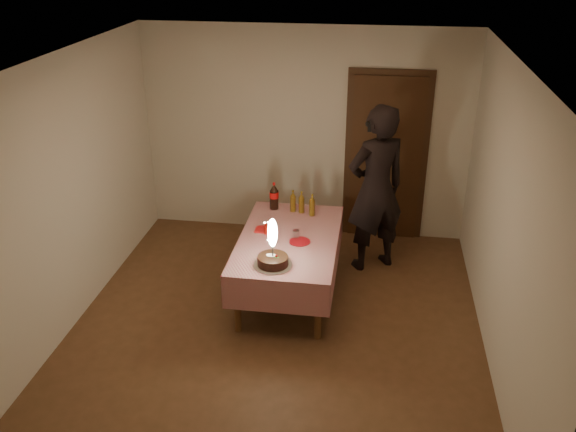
# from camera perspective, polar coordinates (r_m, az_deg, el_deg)

# --- Properties ---
(ground) EXTENTS (4.00, 4.50, 0.01)m
(ground) POSITION_cam_1_polar(r_m,az_deg,el_deg) (6.11, -1.17, -10.54)
(ground) COLOR brown
(ground) RESTS_ON ground
(room_shell) EXTENTS (4.04, 4.54, 2.62)m
(room_shell) POSITION_cam_1_polar(r_m,az_deg,el_deg) (5.38, -0.83, 4.33)
(room_shell) COLOR beige
(room_shell) RESTS_ON ground
(dining_table) EXTENTS (1.02, 1.72, 0.68)m
(dining_table) POSITION_cam_1_polar(r_m,az_deg,el_deg) (6.36, 0.07, -2.79)
(dining_table) COLOR brown
(dining_table) RESTS_ON ground
(birthday_cake) EXTENTS (0.37, 0.37, 0.49)m
(birthday_cake) POSITION_cam_1_polar(r_m,az_deg,el_deg) (5.77, -1.43, -3.65)
(birthday_cake) COLOR white
(birthday_cake) RESTS_ON dining_table
(red_plate) EXTENTS (0.22, 0.22, 0.01)m
(red_plate) POSITION_cam_1_polar(r_m,az_deg,el_deg) (6.23, 1.12, -2.40)
(red_plate) COLOR #A50B14
(red_plate) RESTS_ON dining_table
(red_cup) EXTENTS (0.08, 0.08, 0.10)m
(red_cup) POSITION_cam_1_polar(r_m,az_deg,el_deg) (6.38, -1.89, -1.24)
(red_cup) COLOR #A9140B
(red_cup) RESTS_ON dining_table
(clear_cup) EXTENTS (0.07, 0.07, 0.09)m
(clear_cup) POSITION_cam_1_polar(r_m,az_deg,el_deg) (6.29, 0.76, -1.72)
(clear_cup) COLOR silver
(clear_cup) RESTS_ON dining_table
(napkin_stack) EXTENTS (0.15, 0.15, 0.02)m
(napkin_stack) POSITION_cam_1_polar(r_m,az_deg,el_deg) (6.47, -2.41, -1.27)
(napkin_stack) COLOR #B51415
(napkin_stack) RESTS_ON dining_table
(cola_bottle) EXTENTS (0.10, 0.10, 0.32)m
(cola_bottle) POSITION_cam_1_polar(r_m,az_deg,el_deg) (6.91, -1.31, 1.86)
(cola_bottle) COLOR black
(cola_bottle) RESTS_ON dining_table
(amber_bottle_left) EXTENTS (0.06, 0.06, 0.26)m
(amber_bottle_left) POSITION_cam_1_polar(r_m,az_deg,el_deg) (6.85, 0.47, 1.36)
(amber_bottle_left) COLOR brown
(amber_bottle_left) RESTS_ON dining_table
(amber_bottle_right) EXTENTS (0.06, 0.06, 0.26)m
(amber_bottle_right) POSITION_cam_1_polar(r_m,az_deg,el_deg) (6.76, 2.27, 0.98)
(amber_bottle_right) COLOR brown
(amber_bottle_right) RESTS_ON dining_table
(amber_bottle_mid) EXTENTS (0.06, 0.06, 0.26)m
(amber_bottle_mid) POSITION_cam_1_polar(r_m,az_deg,el_deg) (6.83, 1.27, 1.25)
(amber_bottle_mid) COLOR brown
(amber_bottle_mid) RESTS_ON dining_table
(photographer) EXTENTS (0.84, 0.76, 1.93)m
(photographer) POSITION_cam_1_polar(r_m,az_deg,el_deg) (6.82, 8.23, 2.51)
(photographer) COLOR black
(photographer) RESTS_ON ground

